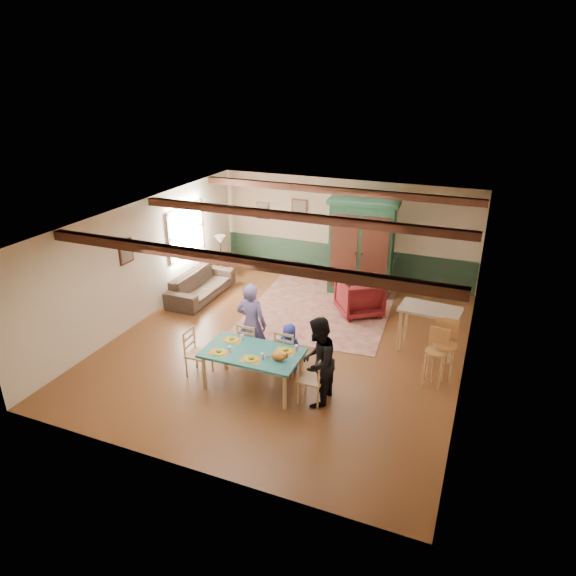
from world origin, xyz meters
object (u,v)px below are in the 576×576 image
at_px(end_table, 221,264).
at_px(bar_stool_left, 435,358).
at_px(dining_chair_end_right, 312,378).
at_px(armoire, 361,248).
at_px(dining_chair_far_right, 288,351).
at_px(sofa, 201,285).
at_px(dining_chair_far_left, 250,343).
at_px(table_lamp, 220,245).
at_px(armchair, 359,296).
at_px(dining_chair_end_left, 199,353).
at_px(person_man, 252,324).
at_px(dining_table, 253,370).
at_px(cat, 278,356).
at_px(bar_stool_right, 444,352).
at_px(person_woman, 318,362).
at_px(counter_table, 428,330).
at_px(person_child, 289,348).

xyz_separation_m(end_table, bar_stool_left, (6.22, -3.36, 0.24)).
bearing_deg(dining_chair_end_right, bar_stool_left, 124.98).
height_order(armoire, end_table, armoire).
relative_size(dining_chair_far_right, dining_chair_end_right, 1.00).
bearing_deg(sofa, dining_chair_far_left, -134.50).
bearing_deg(table_lamp, sofa, -80.07).
bearing_deg(armchair, table_lamp, -49.61).
distance_m(dining_chair_end_left, armchair, 4.23).
xyz_separation_m(dining_chair_far_left, person_man, (-0.00, 0.08, 0.37)).
bearing_deg(dining_table, cat, -10.16).
distance_m(dining_chair_far_right, bar_stool_right, 2.85).
distance_m(dining_chair_far_right, armchair, 3.04).
distance_m(dining_chair_far_right, table_lamp, 5.40).
distance_m(cat, end_table, 6.10).
relative_size(person_woman, counter_table, 1.37).
bearing_deg(sofa, dining_chair_end_right, -128.59).
bearing_deg(dining_chair_end_right, dining_chair_far_right, -133.83).
bearing_deg(dining_chair_end_right, person_man, -117.30).
bearing_deg(dining_chair_end_left, end_table, 24.30).
xyz_separation_m(cat, bar_stool_right, (2.58, 1.61, -0.22)).
bearing_deg(armoire, person_man, -108.22).
height_order(person_child, counter_table, person_child).
bearing_deg(dining_chair_far_left, person_child, -174.29).
bearing_deg(bar_stool_right, person_man, -171.70).
relative_size(dining_chair_far_left, armoire, 0.38).
xyz_separation_m(armoire, bar_stool_right, (2.46, -3.39, -0.62)).
bearing_deg(dining_chair_far_right, cat, 100.37).
relative_size(dining_chair_far_left, person_man, 0.55).
bearing_deg(armchair, person_woman, 57.51).
height_order(dining_chair_far_left, table_lamp, table_lamp).
bearing_deg(armchair, bar_stool_right, 98.36).
distance_m(sofa, end_table, 1.55).
distance_m(sofa, table_lamp, 1.65).
bearing_deg(dining_table, dining_chair_far_right, 61.09).
height_order(sofa, bar_stool_right, bar_stool_right).
height_order(sofa, counter_table, counter_table).
relative_size(dining_table, end_table, 2.94).
relative_size(dining_chair_far_right, end_table, 1.55).
bearing_deg(armoire, armchair, -79.78).
bearing_deg(armoire, dining_chair_far_right, -97.73).
bearing_deg(end_table, cat, -51.69).
distance_m(armoire, sofa, 4.12).
relative_size(armoire, sofa, 1.13).
height_order(dining_table, end_table, dining_table).
bearing_deg(bar_stool_left, person_child, -162.32).
distance_m(dining_chair_far_right, person_man, 0.86).
xyz_separation_m(dining_table, person_man, (-0.39, 0.77, 0.47)).
xyz_separation_m(dining_chair_end_left, table_lamp, (-2.13, 4.68, 0.40)).
relative_size(dining_chair_far_left, counter_table, 0.79).
bearing_deg(person_child, dining_table, 63.43).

